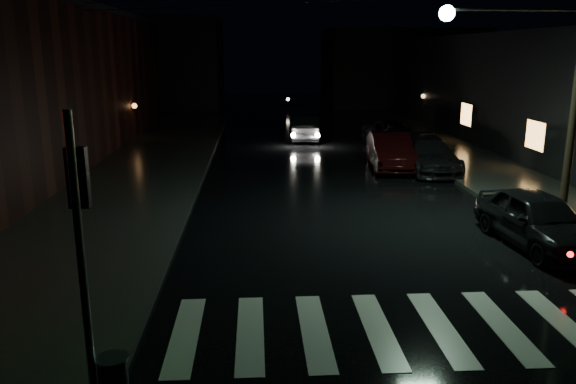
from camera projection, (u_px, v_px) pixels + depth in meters
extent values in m
plane|color=black|center=(250.00, 346.00, 9.95)|extent=(120.00, 120.00, 0.00)
cube|color=#282826|center=(132.00, 175.00, 23.20)|extent=(6.00, 44.00, 0.15)
cube|color=#282826|center=(486.00, 171.00, 24.04)|extent=(4.00, 44.00, 0.15)
cube|color=black|center=(145.00, 63.00, 51.96)|extent=(14.00, 10.00, 8.00)
cube|color=black|center=(400.00, 68.00, 53.43)|extent=(14.00, 10.00, 7.00)
cube|color=beige|center=(409.00, 328.00, 10.60)|extent=(9.00, 3.00, 0.01)
cylinder|color=slate|center=(81.00, 261.00, 7.81)|extent=(0.12, 0.12, 4.20)
cylinder|color=black|center=(113.00, 376.00, 8.28)|extent=(0.44, 0.44, 0.55)
cylinder|color=slate|center=(112.00, 359.00, 8.21)|extent=(0.48, 0.48, 0.04)
cube|color=black|center=(78.00, 178.00, 7.71)|extent=(0.28, 0.16, 0.85)
sphere|color=#0CFF33|center=(81.00, 194.00, 7.85)|extent=(0.20, 0.20, 0.20)
cylinder|color=slate|center=(518.00, 10.00, 15.63)|extent=(4.00, 0.08, 0.08)
sphere|color=#BFFFD8|center=(447.00, 13.00, 15.54)|extent=(0.44, 0.44, 0.44)
imported|color=black|center=(538.00, 219.00, 14.87)|extent=(2.14, 4.51, 1.49)
imported|color=black|center=(390.00, 151.00, 24.76)|extent=(2.08, 4.88, 1.56)
imported|color=black|center=(428.00, 155.00, 24.29)|extent=(2.13, 5.02, 1.44)
imported|color=black|center=(393.00, 134.00, 30.42)|extent=(2.78, 5.20, 1.39)
imported|color=black|center=(306.00, 128.00, 32.66)|extent=(1.90, 4.45, 1.43)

